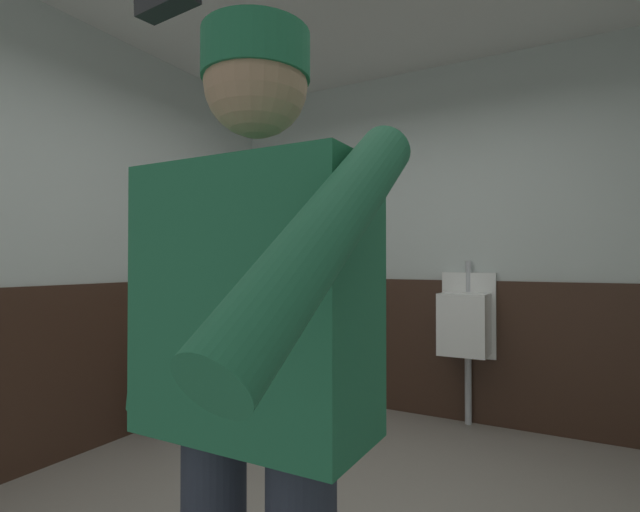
{
  "coord_description": "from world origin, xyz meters",
  "views": [
    {
      "loc": [
        0.94,
        -1.82,
        1.23
      ],
      "look_at": [
        0.18,
        -0.44,
        1.25
      ],
      "focal_mm": 26.23,
      "sensor_mm": 36.0,
      "label": 1
    }
  ],
  "objects": [
    {
      "name": "wall_left",
      "position": [
        -1.95,
        0.0,
        1.4
      ],
      "size": [
        0.12,
        4.44,
        2.81
      ],
      "primitive_type": "cube",
      "color": "silver",
      "rests_on": "ground_plane"
    },
    {
      "name": "person",
      "position": [
        0.36,
        -1.05,
        1.01
      ],
      "size": [
        0.7,
        0.6,
        1.7
      ],
      "color": "#2D3342",
      "rests_on": "ground_plane"
    },
    {
      "name": "wall_back",
      "position": [
        0.0,
        1.98,
        1.4
      ],
      "size": [
        4.38,
        0.12,
        2.81
      ],
      "primitive_type": "cube",
      "color": "silver",
      "rests_on": "ground_plane"
    },
    {
      "name": "wainscot_band_left",
      "position": [
        -1.87,
        0.0,
        0.54
      ],
      "size": [
        0.03,
        3.84,
        1.09
      ],
      "primitive_type": "cube",
      "color": "#382319",
      "rests_on": "ground_plane"
    },
    {
      "name": "urinal_solo",
      "position": [
        0.21,
        1.76,
        0.78
      ],
      "size": [
        0.4,
        0.34,
        1.24
      ],
      "color": "white",
      "rests_on": "ground_plane"
    },
    {
      "name": "trash_bin",
      "position": [
        -1.59,
        0.69,
        0.34
      ],
      "size": [
        0.29,
        0.29,
        0.68
      ],
      "primitive_type": "cylinder",
      "color": "#38383D",
      "rests_on": "ground_plane"
    },
    {
      "name": "wainscot_band_back",
      "position": [
        0.0,
        1.9,
        0.54
      ],
      "size": [
        3.78,
        0.03,
        1.09
      ],
      "primitive_type": "cube",
      "color": "#382319",
      "rests_on": "ground_plane"
    }
  ]
}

